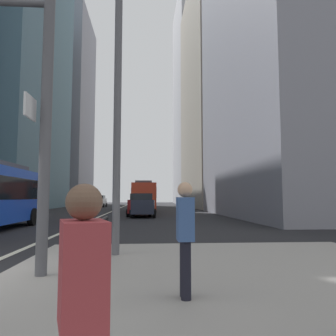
# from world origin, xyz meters

# --- Properties ---
(ground_plane) EXTENTS (160.00, 160.00, 0.00)m
(ground_plane) POSITION_xyz_m (0.00, 20.00, 0.00)
(ground_plane) COLOR black
(median_island) EXTENTS (9.00, 10.00, 0.15)m
(median_island) POSITION_xyz_m (5.50, -1.00, 0.07)
(median_island) COLOR gray
(median_island) RESTS_ON ground
(lane_centre_line) EXTENTS (0.20, 80.00, 0.01)m
(lane_centre_line) POSITION_xyz_m (0.00, 30.00, 0.01)
(lane_centre_line) COLOR beige
(lane_centre_line) RESTS_ON ground
(office_tower_left_mid) EXTENTS (12.88, 24.21, 44.12)m
(office_tower_left_mid) POSITION_xyz_m (-16.00, 40.34, 22.06)
(office_tower_left_mid) COLOR slate
(office_tower_left_mid) RESTS_ON ground
(office_tower_left_far) EXTENTS (13.90, 18.54, 42.51)m
(office_tower_left_far) POSITION_xyz_m (-16.00, 66.89, 21.26)
(office_tower_left_far) COLOR gray
(office_tower_left_far) RESTS_ON ground
(office_tower_right_mid) EXTENTS (11.89, 24.12, 38.00)m
(office_tower_right_mid) POSITION_xyz_m (17.00, 46.88, 19.00)
(office_tower_right_mid) COLOR gray
(office_tower_right_mid) RESTS_ON ground
(office_tower_right_far) EXTENTS (10.49, 23.81, 52.95)m
(office_tower_right_far) POSITION_xyz_m (17.00, 74.75, 26.48)
(office_tower_right_far) COLOR #9E9EA3
(office_tower_right_far) RESTS_ON ground
(city_bus_red_receding) EXTENTS (2.90, 11.77, 3.40)m
(city_bus_red_receding) POSITION_xyz_m (3.56, 31.82, 1.84)
(city_bus_red_receding) COLOR red
(city_bus_red_receding) RESTS_ON ground
(car_oncoming_mid) EXTENTS (2.17, 4.17, 1.94)m
(car_oncoming_mid) POSITION_xyz_m (-3.68, 48.23, 0.99)
(car_oncoming_mid) COLOR silver
(car_oncoming_mid) RESTS_ON ground
(car_receding_near) EXTENTS (2.18, 4.21, 1.94)m
(car_receding_near) POSITION_xyz_m (3.69, 20.63, 0.99)
(car_receding_near) COLOR #232838
(car_receding_near) RESTS_ON ground
(car_receding_far) EXTENTS (2.16, 4.45, 1.94)m
(car_receding_far) POSITION_xyz_m (3.36, 22.06, 0.99)
(car_receding_far) COLOR maroon
(car_receding_far) RESTS_ON ground
(street_lamp_post) EXTENTS (5.50, 0.32, 8.00)m
(street_lamp_post) POSITION_xyz_m (3.06, 2.03, 5.28)
(street_lamp_post) COLOR #56565B
(street_lamp_post) RESTS_ON median_island
(pedestrian_railing) EXTENTS (0.06, 3.81, 0.98)m
(pedestrian_railing) POSITION_xyz_m (2.80, 0.40, 0.86)
(pedestrian_railing) COLOR black
(pedestrian_railing) RESTS_ON median_island
(pedestrian_waiting) EXTENTS (0.34, 0.43, 1.56)m
(pedestrian_waiting) POSITION_xyz_m (3.47, -4.77, 1.00)
(pedestrian_waiting) COLOR #2D334C
(pedestrian_waiting) RESTS_ON median_island
(pedestrian_walking) EXTENTS (0.24, 0.38, 1.71)m
(pedestrian_walking) POSITION_xyz_m (4.42, -1.73, 1.10)
(pedestrian_walking) COLOR black
(pedestrian_walking) RESTS_ON median_island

